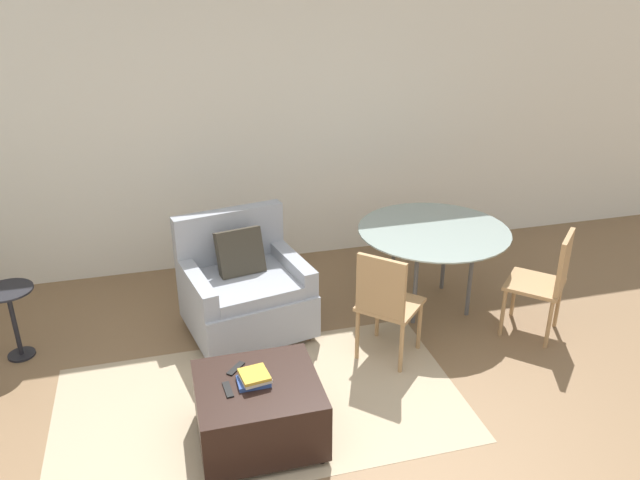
{
  "coord_description": "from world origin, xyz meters",
  "views": [
    {
      "loc": [
        -0.69,
        -2.48,
        2.8
      ],
      "look_at": [
        0.5,
        1.93,
        0.75
      ],
      "focal_mm": 35.0,
      "sensor_mm": 36.0,
      "label": 1
    }
  ],
  "objects_px": {
    "book_stack": "(254,378)",
    "dining_table": "(433,236)",
    "ottoman": "(259,409)",
    "armchair": "(244,290)",
    "dining_chair_near_right": "(548,278)",
    "tv_remote_secondary": "(236,368)",
    "side_table": "(12,310)",
    "dining_chair_near_left": "(386,300)",
    "tv_remote_primary": "(228,390)"
  },
  "relations": [
    {
      "from": "dining_table",
      "to": "dining_chair_near_right",
      "type": "height_order",
      "value": "dining_chair_near_right"
    },
    {
      "from": "ottoman",
      "to": "tv_remote_secondary",
      "type": "distance_m",
      "value": 0.29
    },
    {
      "from": "armchair",
      "to": "tv_remote_secondary",
      "type": "bearing_deg",
      "value": -101.28
    },
    {
      "from": "dining_chair_near_left",
      "to": "dining_chair_near_right",
      "type": "bearing_deg",
      "value": 0.0
    },
    {
      "from": "book_stack",
      "to": "dining_table",
      "type": "relative_size",
      "value": 0.16
    },
    {
      "from": "book_stack",
      "to": "tv_remote_primary",
      "type": "relative_size",
      "value": 1.32
    },
    {
      "from": "dining_chair_near_right",
      "to": "side_table",
      "type": "bearing_deg",
      "value": 169.21
    },
    {
      "from": "side_table",
      "to": "dining_table",
      "type": "distance_m",
      "value": 3.38
    },
    {
      "from": "armchair",
      "to": "ottoman",
      "type": "distance_m",
      "value": 1.34
    },
    {
      "from": "dining_table",
      "to": "dining_chair_near_right",
      "type": "relative_size",
      "value": 1.42
    },
    {
      "from": "side_table",
      "to": "dining_chair_near_right",
      "type": "bearing_deg",
      "value": -10.79
    },
    {
      "from": "ottoman",
      "to": "book_stack",
      "type": "distance_m",
      "value": 0.24
    },
    {
      "from": "armchair",
      "to": "dining_chair_near_right",
      "type": "height_order",
      "value": "armchair"
    },
    {
      "from": "dining_chair_near_left",
      "to": "dining_table",
      "type": "bearing_deg",
      "value": 45.0
    },
    {
      "from": "dining_table",
      "to": "dining_chair_near_right",
      "type": "xyz_separation_m",
      "value": [
        0.68,
        -0.68,
        -0.15
      ]
    },
    {
      "from": "ottoman",
      "to": "armchair",
      "type": "bearing_deg",
      "value": 84.72
    },
    {
      "from": "ottoman",
      "to": "book_stack",
      "type": "height_order",
      "value": "book_stack"
    },
    {
      "from": "side_table",
      "to": "dining_chair_near_right",
      "type": "distance_m",
      "value": 4.13
    },
    {
      "from": "tv_remote_primary",
      "to": "dining_chair_near_left",
      "type": "height_order",
      "value": "dining_chair_near_left"
    },
    {
      "from": "side_table",
      "to": "book_stack",
      "type": "bearing_deg",
      "value": -40.97
    },
    {
      "from": "dining_chair_near_right",
      "to": "ottoman",
      "type": "bearing_deg",
      "value": -165.58
    },
    {
      "from": "tv_remote_primary",
      "to": "dining_chair_near_left",
      "type": "xyz_separation_m",
      "value": [
        1.25,
        0.65,
        0.08
      ]
    },
    {
      "from": "dining_chair_near_left",
      "to": "tv_remote_secondary",
      "type": "bearing_deg",
      "value": -159.15
    },
    {
      "from": "book_stack",
      "to": "dining_chair_near_right",
      "type": "relative_size",
      "value": 0.23
    },
    {
      "from": "armchair",
      "to": "tv_remote_secondary",
      "type": "height_order",
      "value": "armchair"
    },
    {
      "from": "ottoman",
      "to": "side_table",
      "type": "height_order",
      "value": "side_table"
    },
    {
      "from": "tv_remote_primary",
      "to": "dining_chair_near_right",
      "type": "height_order",
      "value": "dining_chair_near_right"
    },
    {
      "from": "ottoman",
      "to": "book_stack",
      "type": "bearing_deg",
      "value": 175.57
    },
    {
      "from": "armchair",
      "to": "tv_remote_primary",
      "type": "xyz_separation_m",
      "value": [
        -0.31,
        -1.36,
        0.08
      ]
    },
    {
      "from": "dining_table",
      "to": "book_stack",
      "type": "bearing_deg",
      "value": -143.6
    },
    {
      "from": "ottoman",
      "to": "dining_chair_near_right",
      "type": "xyz_separation_m",
      "value": [
        2.43,
        0.62,
        0.28
      ]
    },
    {
      "from": "dining_table",
      "to": "ottoman",
      "type": "bearing_deg",
      "value": -143.3
    },
    {
      "from": "tv_remote_primary",
      "to": "dining_chair_near_right",
      "type": "bearing_deg",
      "value": 13.97
    },
    {
      "from": "ottoman",
      "to": "dining_chair_near_left",
      "type": "bearing_deg",
      "value": 30.27
    },
    {
      "from": "tv_remote_secondary",
      "to": "book_stack",
      "type": "bearing_deg",
      "value": -62.7
    },
    {
      "from": "side_table",
      "to": "dining_table",
      "type": "xyz_separation_m",
      "value": [
        3.37,
        -0.09,
        0.26
      ]
    },
    {
      "from": "dining_chair_near_right",
      "to": "tv_remote_secondary",
      "type": "bearing_deg",
      "value": -169.98
    },
    {
      "from": "tv_remote_primary",
      "to": "dining_table",
      "type": "relative_size",
      "value": 0.12
    },
    {
      "from": "book_stack",
      "to": "dining_chair_near_left",
      "type": "relative_size",
      "value": 0.23
    },
    {
      "from": "tv_remote_primary",
      "to": "tv_remote_secondary",
      "type": "distance_m",
      "value": 0.22
    },
    {
      "from": "book_stack",
      "to": "side_table",
      "type": "height_order",
      "value": "side_table"
    },
    {
      "from": "tv_remote_primary",
      "to": "dining_chair_near_right",
      "type": "relative_size",
      "value": 0.17
    },
    {
      "from": "ottoman",
      "to": "side_table",
      "type": "distance_m",
      "value": 2.15
    },
    {
      "from": "ottoman",
      "to": "side_table",
      "type": "xyz_separation_m",
      "value": [
        -1.62,
        1.4,
        0.17
      ]
    },
    {
      "from": "tv_remote_secondary",
      "to": "dining_table",
      "type": "distance_m",
      "value": 2.18
    },
    {
      "from": "tv_remote_secondary",
      "to": "side_table",
      "type": "height_order",
      "value": "side_table"
    },
    {
      "from": "side_table",
      "to": "dining_chair_near_left",
      "type": "relative_size",
      "value": 0.65
    },
    {
      "from": "ottoman",
      "to": "book_stack",
      "type": "xyz_separation_m",
      "value": [
        -0.02,
        0.0,
        0.23
      ]
    },
    {
      "from": "tv_remote_secondary",
      "to": "dining_table",
      "type": "xyz_separation_m",
      "value": [
        1.86,
        1.13,
        0.22
      ]
    },
    {
      "from": "armchair",
      "to": "side_table",
      "type": "xyz_separation_m",
      "value": [
        -1.75,
        0.07,
        0.04
      ]
    }
  ]
}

